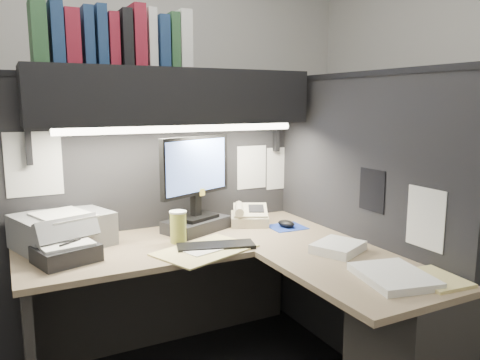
# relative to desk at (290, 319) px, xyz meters

# --- Properties ---
(wall_back) EXTENTS (3.50, 0.04, 2.70)m
(wall_back) POSITION_rel_desk_xyz_m (-0.43, 1.50, 0.91)
(wall_back) COLOR beige
(wall_back) RESTS_ON floor
(partition_back) EXTENTS (1.90, 0.06, 1.60)m
(partition_back) POSITION_rel_desk_xyz_m (-0.40, 0.93, 0.36)
(partition_back) COLOR black
(partition_back) RESTS_ON floor
(partition_right) EXTENTS (0.06, 1.50, 1.60)m
(partition_right) POSITION_rel_desk_xyz_m (0.55, 0.18, 0.36)
(partition_right) COLOR black
(partition_right) RESTS_ON floor
(desk) EXTENTS (1.70, 1.53, 0.73)m
(desk) POSITION_rel_desk_xyz_m (0.00, 0.00, 0.00)
(desk) COLOR #997F61
(desk) RESTS_ON floor
(overhead_shelf) EXTENTS (1.55, 0.34, 0.30)m
(overhead_shelf) POSITION_rel_desk_xyz_m (-0.30, 0.75, 1.06)
(overhead_shelf) COLOR black
(overhead_shelf) RESTS_ON partition_back
(task_light_tube) EXTENTS (1.32, 0.04, 0.04)m
(task_light_tube) POSITION_rel_desk_xyz_m (-0.30, 0.61, 0.89)
(task_light_tube) COLOR white
(task_light_tube) RESTS_ON overhead_shelf
(monitor) EXTENTS (0.48, 0.35, 0.55)m
(monitor) POSITION_rel_desk_xyz_m (-0.19, 0.71, 0.51)
(monitor) COLOR black
(monitor) RESTS_ON desk
(keyboard) EXTENTS (0.42, 0.23, 0.02)m
(keyboard) POSITION_rel_desk_xyz_m (-0.23, 0.36, 0.30)
(keyboard) COLOR black
(keyboard) RESTS_ON desk
(mousepad) EXTENTS (0.21, 0.20, 0.00)m
(mousepad) POSITION_rel_desk_xyz_m (0.32, 0.53, 0.29)
(mousepad) COLOR navy
(mousepad) RESTS_ON desk
(mouse) EXTENTS (0.10, 0.13, 0.04)m
(mouse) POSITION_rel_desk_xyz_m (0.31, 0.53, 0.31)
(mouse) COLOR black
(mouse) RESTS_ON mousepad
(telephone) EXTENTS (0.30, 0.31, 0.09)m
(telephone) POSITION_rel_desk_xyz_m (0.16, 0.71, 0.33)
(telephone) COLOR beige
(telephone) RESTS_ON desk
(coffee_cup) EXTENTS (0.09, 0.09, 0.16)m
(coffee_cup) POSITION_rel_desk_xyz_m (-0.36, 0.54, 0.37)
(coffee_cup) COLOR #C6B64F
(coffee_cup) RESTS_ON desk
(printer) EXTENTS (0.53, 0.49, 0.17)m
(printer) POSITION_rel_desk_xyz_m (-0.92, 0.75, 0.37)
(printer) COLOR gray
(printer) RESTS_ON desk
(notebook_stack) EXTENTS (0.32, 0.29, 0.08)m
(notebook_stack) POSITION_rel_desk_xyz_m (-0.94, 0.49, 0.33)
(notebook_stack) COLOR black
(notebook_stack) RESTS_ON desk
(open_folder) EXTENTS (0.56, 0.46, 0.01)m
(open_folder) POSITION_rel_desk_xyz_m (-0.30, 0.34, 0.29)
(open_folder) COLOR #D8C879
(open_folder) RESTS_ON desk
(paper_stack_a) EXTENTS (0.30, 0.29, 0.05)m
(paper_stack_a) POSITION_rel_desk_xyz_m (0.29, 0.02, 0.31)
(paper_stack_a) COLOR white
(paper_stack_a) RESTS_ON desk
(paper_stack_b) EXTENTS (0.33, 0.38, 0.03)m
(paper_stack_b) POSITION_rel_desk_xyz_m (0.26, -0.38, 0.30)
(paper_stack_b) COLOR white
(paper_stack_b) RESTS_ON desk
(manila_stack) EXTENTS (0.22, 0.27, 0.01)m
(manila_stack) POSITION_rel_desk_xyz_m (0.41, -0.47, 0.29)
(manila_stack) COLOR #D8C879
(manila_stack) RESTS_ON desk
(binder_row) EXTENTS (0.79, 0.26, 0.31)m
(binder_row) POSITION_rel_desk_xyz_m (-0.61, 0.75, 1.35)
(binder_row) COLOR #28512E
(binder_row) RESTS_ON overhead_shelf
(pinned_papers) EXTENTS (1.76, 1.31, 0.51)m
(pinned_papers) POSITION_rel_desk_xyz_m (-0.00, 0.56, 0.61)
(pinned_papers) COLOR white
(pinned_papers) RESTS_ON partition_back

